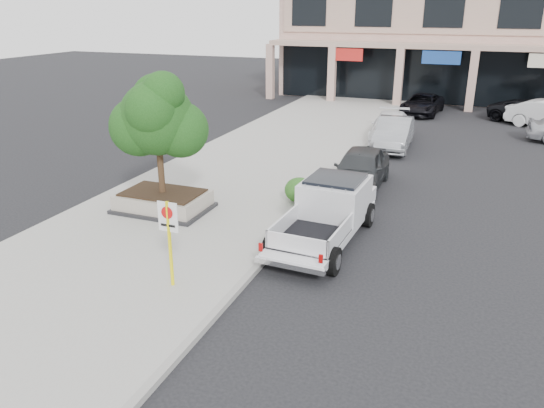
{
  "coord_description": "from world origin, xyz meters",
  "views": [
    {
      "loc": [
        3.67,
        -12.67,
        6.94
      ],
      "look_at": [
        -1.87,
        1.5,
        1.25
      ],
      "focal_mm": 35.0,
      "sensor_mm": 36.0,
      "label": 1
    }
  ],
  "objects_px": {
    "planter": "(163,201)",
    "no_parking_sign": "(169,232)",
    "curb_car_a": "(360,169)",
    "lot_car_d": "(531,112)",
    "pickup_truck": "(324,215)",
    "curb_car_d": "(422,104)",
    "planter_tree": "(163,118)",
    "curb_car_c": "(391,127)",
    "curb_car_b": "(394,133)"
  },
  "relations": [
    {
      "from": "no_parking_sign",
      "to": "lot_car_d",
      "type": "relative_size",
      "value": 0.46
    },
    {
      "from": "curb_car_b",
      "to": "lot_car_d",
      "type": "distance_m",
      "value": 11.89
    },
    {
      "from": "planter",
      "to": "lot_car_d",
      "type": "xyz_separation_m",
      "value": [
        13.08,
        21.93,
        0.23
      ]
    },
    {
      "from": "planter",
      "to": "curb_car_b",
      "type": "bearing_deg",
      "value": 63.86
    },
    {
      "from": "pickup_truck",
      "to": "curb_car_d",
      "type": "distance_m",
      "value": 22.73
    },
    {
      "from": "planter_tree",
      "to": "curb_car_b",
      "type": "relative_size",
      "value": 0.84
    },
    {
      "from": "planter_tree",
      "to": "pickup_truck",
      "type": "bearing_deg",
      "value": -4.28
    },
    {
      "from": "curb_car_b",
      "to": "curb_car_a",
      "type": "bearing_deg",
      "value": -93.82
    },
    {
      "from": "curb_car_a",
      "to": "curb_car_c",
      "type": "relative_size",
      "value": 0.94
    },
    {
      "from": "planter_tree",
      "to": "curb_car_c",
      "type": "bearing_deg",
      "value": 68.63
    },
    {
      "from": "planter",
      "to": "curb_car_b",
      "type": "height_order",
      "value": "curb_car_b"
    },
    {
      "from": "planter",
      "to": "no_parking_sign",
      "type": "height_order",
      "value": "no_parking_sign"
    },
    {
      "from": "curb_car_a",
      "to": "curb_car_b",
      "type": "distance_m",
      "value": 6.97
    },
    {
      "from": "curb_car_a",
      "to": "curb_car_d",
      "type": "height_order",
      "value": "curb_car_a"
    },
    {
      "from": "planter_tree",
      "to": "no_parking_sign",
      "type": "distance_m",
      "value": 5.9
    },
    {
      "from": "planter_tree",
      "to": "curb_car_a",
      "type": "bearing_deg",
      "value": 42.44
    },
    {
      "from": "curb_car_a",
      "to": "planter_tree",
      "type": "bearing_deg",
      "value": -138.33
    },
    {
      "from": "curb_car_c",
      "to": "curb_car_d",
      "type": "height_order",
      "value": "curb_car_c"
    },
    {
      "from": "no_parking_sign",
      "to": "lot_car_d",
      "type": "height_order",
      "value": "no_parking_sign"
    },
    {
      "from": "curb_car_d",
      "to": "planter",
      "type": "bearing_deg",
      "value": -100.53
    },
    {
      "from": "planter_tree",
      "to": "curb_car_d",
      "type": "xyz_separation_m",
      "value": [
        6.22,
        22.29,
        -2.73
      ]
    },
    {
      "from": "curb_car_a",
      "to": "lot_car_d",
      "type": "distance_m",
      "value": 18.07
    },
    {
      "from": "pickup_truck",
      "to": "curb_car_b",
      "type": "xyz_separation_m",
      "value": [
        0.09,
        12.63,
        -0.12
      ]
    },
    {
      "from": "pickup_truck",
      "to": "curb_car_c",
      "type": "bearing_deg",
      "value": 94.27
    },
    {
      "from": "pickup_truck",
      "to": "curb_car_b",
      "type": "relative_size",
      "value": 1.21
    },
    {
      "from": "planter",
      "to": "no_parking_sign",
      "type": "relative_size",
      "value": 1.39
    },
    {
      "from": "lot_car_d",
      "to": "pickup_truck",
      "type": "bearing_deg",
      "value": -177.63
    },
    {
      "from": "curb_car_a",
      "to": "curb_car_c",
      "type": "distance_m",
      "value": 8.76
    },
    {
      "from": "planter",
      "to": "curb_car_b",
      "type": "relative_size",
      "value": 0.67
    },
    {
      "from": "planter_tree",
      "to": "planter",
      "type": "bearing_deg",
      "value": -131.03
    },
    {
      "from": "curb_car_c",
      "to": "curb_car_d",
      "type": "relative_size",
      "value": 1.02
    },
    {
      "from": "planter",
      "to": "curb_car_c",
      "type": "bearing_deg",
      "value": 68.37
    },
    {
      "from": "curb_car_c",
      "to": "curb_car_d",
      "type": "xyz_separation_m",
      "value": [
        0.75,
        8.3,
        -0.04
      ]
    },
    {
      "from": "pickup_truck",
      "to": "curb_car_c",
      "type": "distance_m",
      "value": 14.42
    },
    {
      "from": "pickup_truck",
      "to": "curb_car_d",
      "type": "height_order",
      "value": "pickup_truck"
    },
    {
      "from": "pickup_truck",
      "to": "curb_car_a",
      "type": "xyz_separation_m",
      "value": [
        -0.12,
        5.66,
        -0.11
      ]
    },
    {
      "from": "curb_car_c",
      "to": "lot_car_d",
      "type": "height_order",
      "value": "curb_car_c"
    },
    {
      "from": "lot_car_d",
      "to": "curb_car_b",
      "type": "bearing_deg",
      "value": 163.9
    },
    {
      "from": "planter",
      "to": "lot_car_d",
      "type": "relative_size",
      "value": 0.63
    },
    {
      "from": "pickup_truck",
      "to": "lot_car_d",
      "type": "bearing_deg",
      "value": 75.06
    },
    {
      "from": "planter_tree",
      "to": "curb_car_c",
      "type": "xyz_separation_m",
      "value": [
        5.47,
        13.98,
        -2.69
      ]
    },
    {
      "from": "curb_car_d",
      "to": "lot_car_d",
      "type": "distance_m",
      "value": 6.75
    },
    {
      "from": "planter",
      "to": "curb_car_b",
      "type": "distance_m",
      "value": 13.75
    },
    {
      "from": "planter",
      "to": "curb_car_a",
      "type": "bearing_deg",
      "value": 42.61
    },
    {
      "from": "curb_car_b",
      "to": "curb_car_d",
      "type": "bearing_deg",
      "value": 86.22
    },
    {
      "from": "no_parking_sign",
      "to": "curb_car_b",
      "type": "xyz_separation_m",
      "value": [
        2.9,
        16.93,
        -0.84
      ]
    },
    {
      "from": "planter_tree",
      "to": "no_parking_sign",
      "type": "relative_size",
      "value": 1.74
    },
    {
      "from": "planter_tree",
      "to": "curb_car_a",
      "type": "distance_m",
      "value": 8.17
    },
    {
      "from": "curb_car_a",
      "to": "lot_car_d",
      "type": "relative_size",
      "value": 0.94
    },
    {
      "from": "no_parking_sign",
      "to": "curb_car_d",
      "type": "xyz_separation_m",
      "value": [
        3.2,
        27.03,
        -0.95
      ]
    }
  ]
}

